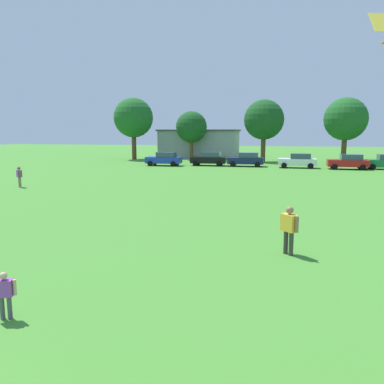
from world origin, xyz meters
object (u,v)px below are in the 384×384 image
object	(u,v)px
tree_far_left	(133,118)
tree_center_left	(264,120)
child_kite_flyer	(5,291)
parked_car_blue_0	(164,159)
parked_car_red_4	(348,162)
tree_center_right	(346,119)
parked_car_black_1	(209,159)
parked_car_white_3	(298,161)
adult_bystander	(289,226)
parked_car_navy_2	(246,159)
tree_left	(191,127)
bystander_midfield	(19,175)

from	to	relation	value
tree_far_left	tree_center_left	distance (m)	19.29
child_kite_flyer	parked_car_blue_0	world-z (taller)	parked_car_blue_0
parked_car_red_4	tree_center_right	distance (m)	8.63
parked_car_blue_0	tree_center_right	distance (m)	23.65
child_kite_flyer	parked_car_black_1	world-z (taller)	parked_car_black_1
parked_car_white_3	adult_bystander	bearing A→B (deg)	86.96
parked_car_black_1	parked_car_navy_2	bearing A→B (deg)	179.02
parked_car_red_4	tree_center_left	distance (m)	13.97
parked_car_white_3	tree_far_left	bearing A→B (deg)	-20.26
parked_car_white_3	tree_center_left	xyz separation A→B (m)	(-4.36, 8.19, 4.90)
adult_bystander	tree_left	bearing A→B (deg)	-27.27
child_kite_flyer	parked_car_red_4	distance (m)	40.77
parked_car_white_3	bystander_midfield	bearing A→B (deg)	44.15
parked_car_blue_0	parked_car_red_4	distance (m)	21.41
adult_bystander	parked_car_blue_0	distance (m)	35.03
parked_car_blue_0	child_kite_flyer	bearing A→B (deg)	101.67
adult_bystander	tree_center_right	bearing A→B (deg)	-55.60
child_kite_flyer	bystander_midfield	distance (m)	22.52
parked_car_red_4	tree_center_right	bearing A→B (deg)	-94.24
parked_car_navy_2	tree_far_left	xyz separation A→B (m)	(-17.64, 8.18, 5.33)
child_kite_flyer	tree_far_left	bearing A→B (deg)	90.36
adult_bystander	child_kite_flyer	bearing A→B (deg)	89.64
parked_car_navy_2	tree_center_left	world-z (taller)	tree_center_left
adult_bystander	parked_car_navy_2	size ratio (longest dim) A/B	0.40
parked_car_blue_0	tree_far_left	distance (m)	13.31
parked_car_blue_0	parked_car_red_4	bearing A→B (deg)	-179.25
tree_left	tree_center_left	size ratio (longest dim) A/B	0.84
bystander_midfield	parked_car_black_1	size ratio (longest dim) A/B	0.37
parked_car_white_3	parked_car_navy_2	bearing A→B (deg)	-5.18
parked_car_black_1	parked_car_red_4	size ratio (longest dim) A/B	1.00
parked_car_black_1	tree_left	world-z (taller)	tree_left
tree_far_left	tree_center_right	size ratio (longest dim) A/B	1.08
child_kite_flyer	parked_car_red_4	size ratio (longest dim) A/B	0.26
parked_car_black_1	parked_car_white_3	bearing A→B (deg)	176.64
parked_car_red_4	tree_left	distance (m)	23.10
parked_car_blue_0	tree_center_right	xyz separation A→B (m)	(21.94, 7.38, 4.87)
tree_center_left	parked_car_black_1	bearing A→B (deg)	-129.53
parked_car_red_4	tree_far_left	distance (m)	30.96
tree_left	tree_center_right	size ratio (longest dim) A/B	0.84
parked_car_white_3	tree_center_left	bearing A→B (deg)	-61.98
child_kite_flyer	parked_car_blue_0	bearing A→B (deg)	83.96
adult_bystander	parked_car_blue_0	bearing A→B (deg)	-20.56
adult_bystander	parked_car_red_4	xyz separation A→B (m)	(7.18, 32.29, -0.15)
parked_car_black_1	tree_center_left	xyz separation A→B (m)	(6.24, 7.57, 4.90)
child_kite_flyer	tree_center_left	xyz separation A→B (m)	(3.73, 47.13, 5.10)
parked_car_navy_2	tree_left	xyz separation A→B (m)	(-8.93, 9.12, 3.96)
parked_car_black_1	tree_center_left	distance (m)	10.97
bystander_midfield	tree_left	xyz separation A→B (m)	(6.46, 30.42, 3.89)
parked_car_navy_2	adult_bystander	bearing A→B (deg)	97.27
parked_car_white_3	parked_car_red_4	distance (m)	5.46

